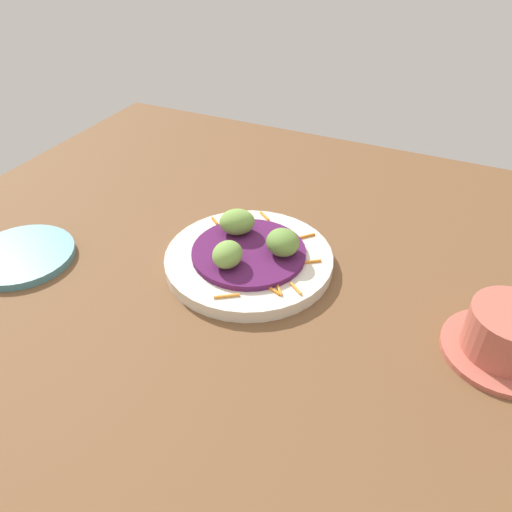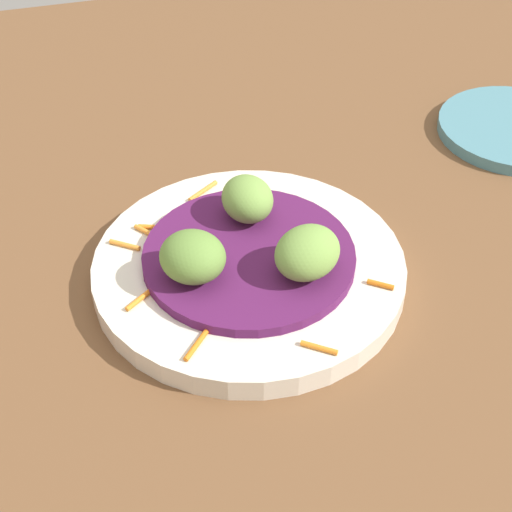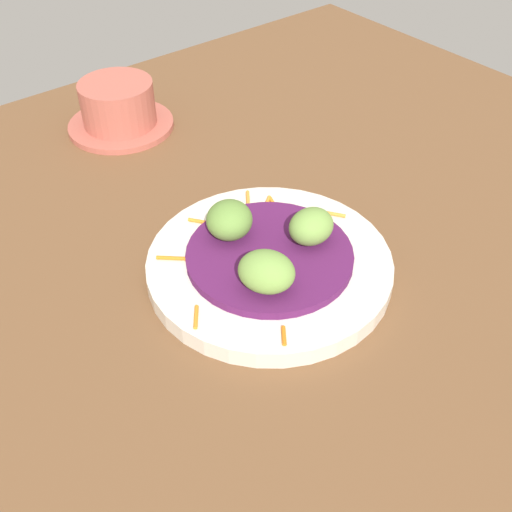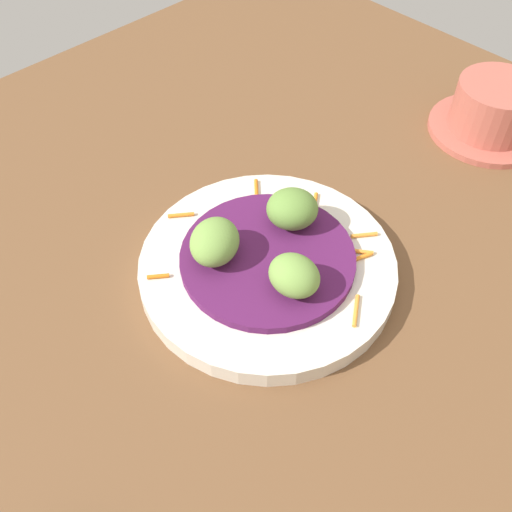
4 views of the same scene
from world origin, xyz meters
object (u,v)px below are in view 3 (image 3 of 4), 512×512
guac_scoop_left (229,220)px  guac_scoop_center (266,272)px  main_plate (269,266)px  terracotta_bowl (119,108)px  guac_scoop_right (314,225)px

guac_scoop_left → guac_scoop_center: (-8.45, 2.02, 0.04)cm
main_plate → guac_scoop_left: (4.81, 1.43, 3.76)cm
guac_scoop_center → terracotta_bowl: 40.13cm
guac_scoop_left → terracotta_bowl: 31.48cm
guac_scoop_center → terracotta_bowl: bearing=-9.1°
guac_scoop_center → guac_scoop_right: guac_scoop_center is taller
main_plate → terracotta_bowl: size_ratio=1.73×
terracotta_bowl → guac_scoop_right: bearing=-176.9°
main_plate → terracotta_bowl: bearing=-4.6°
guac_scoop_right → guac_scoop_left: bearing=46.6°
main_plate → guac_scoop_right: (-1.16, -4.88, 3.67)cm
guac_scoop_right → terracotta_bowl: bearing=3.1°
terracotta_bowl → guac_scoop_left: bearing=172.1°
guac_scoop_left → main_plate: bearing=-163.4°
guac_scoop_left → guac_scoop_right: (-5.97, -6.31, -0.09)cm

